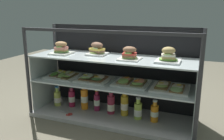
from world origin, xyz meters
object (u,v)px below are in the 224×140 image
at_px(juice_bottle_back_center, 57,98).
at_px(juice_bottle_front_middle, 111,105).
at_px(plated_roll_sandwich_center, 97,50).
at_px(open_sandwich_tray_far_right, 64,75).
at_px(juice_bottle_tucked_behind, 72,98).
at_px(open_sandwich_tray_right_of_center, 131,82).
at_px(juice_bottle_front_second, 84,99).
at_px(open_sandwich_tray_near_right_corner, 170,87).
at_px(plated_roll_sandwich_far_left, 129,54).
at_px(kitchen_scissors, 68,114).
at_px(plated_roll_sandwich_mid_left, 61,49).
at_px(plated_roll_sandwich_far_right, 168,57).
at_px(juice_bottle_front_right_end, 97,102).
at_px(open_sandwich_tray_far_left, 94,78).
at_px(juice_bottle_back_right, 124,105).
at_px(juice_bottle_front_left_end, 155,113).
at_px(juice_bottle_near_post, 138,111).

xyz_separation_m(juice_bottle_back_center, juice_bottle_front_middle, (0.58, 0.02, 0.01)).
xyz_separation_m(plated_roll_sandwich_center, open_sandwich_tray_far_right, (-0.34, -0.04, -0.26)).
distance_m(open_sandwich_tray_far_right, juice_bottle_tucked_behind, 0.25).
bearing_deg(open_sandwich_tray_right_of_center, juice_bottle_front_second, 177.33).
relative_size(plated_roll_sandwich_center, open_sandwich_tray_near_right_corner, 0.57).
bearing_deg(plated_roll_sandwich_center, open_sandwich_tray_right_of_center, -6.16).
relative_size(plated_roll_sandwich_far_left, kitchen_scissors, 0.97).
bearing_deg(plated_roll_sandwich_mid_left, juice_bottle_front_second, 18.78).
bearing_deg(plated_roll_sandwich_far_right, juice_bottle_front_right_end, 173.53).
xyz_separation_m(open_sandwich_tray_far_left, kitchen_scissors, (-0.21, -0.14, -0.33)).
bearing_deg(plated_roll_sandwich_far_left, juice_bottle_back_right, 127.50).
relative_size(plated_roll_sandwich_center, open_sandwich_tray_far_right, 0.57).
distance_m(plated_roll_sandwich_mid_left, juice_bottle_front_middle, 0.69).
height_order(plated_roll_sandwich_center, open_sandwich_tray_far_left, plated_roll_sandwich_center).
bearing_deg(juice_bottle_front_right_end, plated_roll_sandwich_far_left, -14.40).
distance_m(plated_roll_sandwich_center, open_sandwich_tray_right_of_center, 0.43).
relative_size(juice_bottle_front_right_end, juice_bottle_front_left_end, 1.08).
bearing_deg(juice_bottle_front_right_end, plated_roll_sandwich_far_right, -6.47).
distance_m(juice_bottle_front_right_end, juice_bottle_front_left_end, 0.57).
bearing_deg(open_sandwich_tray_right_of_center, juice_bottle_front_left_end, -0.70).
relative_size(plated_roll_sandwich_far_right, juice_bottle_back_right, 0.83).
bearing_deg(juice_bottle_near_post, open_sandwich_tray_right_of_center, 178.76).
bearing_deg(open_sandwich_tray_right_of_center, plated_roll_sandwich_far_left, -95.50).
height_order(open_sandwich_tray_right_of_center, open_sandwich_tray_near_right_corner, open_sandwich_tray_near_right_corner).
bearing_deg(juice_bottle_near_post, juice_bottle_front_second, 177.50).
relative_size(plated_roll_sandwich_center, juice_bottle_front_left_end, 0.89).
height_order(plated_roll_sandwich_mid_left, juice_bottle_front_second, plated_roll_sandwich_mid_left).
distance_m(juice_bottle_front_middle, kitchen_scissors, 0.41).
bearing_deg(juice_bottle_front_left_end, juice_bottle_back_right, 174.14).
distance_m(plated_roll_sandwich_mid_left, juice_bottle_tucked_behind, 0.51).
xyz_separation_m(open_sandwich_tray_far_left, juice_bottle_tucked_behind, (-0.27, 0.04, -0.24)).
distance_m(juice_bottle_tucked_behind, juice_bottle_front_left_end, 0.84).
height_order(plated_roll_sandwich_far_right, juice_bottle_front_middle, plated_roll_sandwich_far_right).
distance_m(open_sandwich_tray_near_right_corner, juice_bottle_front_left_end, 0.28).
relative_size(plated_roll_sandwich_center, plated_roll_sandwich_far_right, 0.91).
height_order(plated_roll_sandwich_mid_left, juice_bottle_front_right_end, plated_roll_sandwich_mid_left).
height_order(plated_roll_sandwich_center, juice_bottle_front_right_end, plated_roll_sandwich_center).
relative_size(juice_bottle_front_middle, kitchen_scissors, 1.22).
xyz_separation_m(open_sandwich_tray_right_of_center, juice_bottle_near_post, (0.07, -0.00, -0.26)).
height_order(juice_bottle_tucked_behind, juice_bottle_front_middle, juice_bottle_front_middle).
relative_size(juice_bottle_front_second, juice_bottle_front_middle, 1.12).
bearing_deg(juice_bottle_tucked_behind, kitchen_scissors, -71.87).
relative_size(plated_roll_sandwich_mid_left, juice_bottle_front_left_end, 0.94).
height_order(juice_bottle_tucked_behind, juice_bottle_front_right_end, same).
height_order(plated_roll_sandwich_center, juice_bottle_front_middle, plated_roll_sandwich_center).
height_order(open_sandwich_tray_far_left, juice_bottle_front_middle, open_sandwich_tray_far_left).
xyz_separation_m(juice_bottle_back_center, juice_bottle_back_right, (0.71, 0.03, 0.02)).
distance_m(open_sandwich_tray_right_of_center, juice_bottle_back_center, 0.82).
bearing_deg(juice_bottle_tucked_behind, juice_bottle_near_post, -2.46).
height_order(plated_roll_sandwich_far_right, open_sandwich_tray_far_right, plated_roll_sandwich_far_right).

